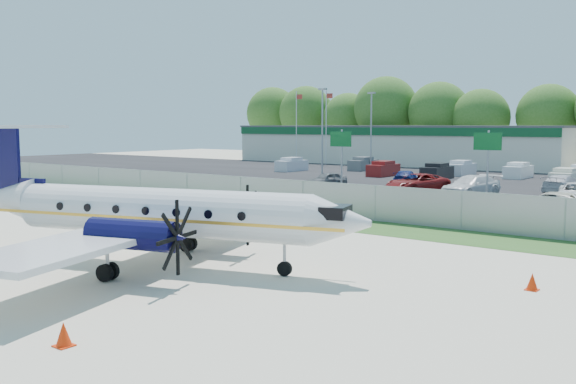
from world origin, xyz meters
The scene contains 25 objects.
ground centered at (0.00, 0.00, 0.00)m, with size 170.00×170.00×0.00m, color beige.
grass_verge centered at (0.00, 12.00, 0.01)m, with size 170.00×4.00×0.02m, color #2D561E.
access_road centered at (0.00, 19.00, 0.01)m, with size 170.00×8.00×0.02m, color black.
parking_lot centered at (0.00, 40.00, 0.01)m, with size 170.00×32.00×0.02m, color black.
perimeter_fence centered at (0.00, 14.00, 1.00)m, with size 120.00×0.06×1.99m.
building_west centered at (-24.00, 61.98, 2.63)m, with size 46.40×12.40×5.24m.
sign_left centered at (-8.00, 22.91, 3.61)m, with size 1.80×0.26×5.00m.
sign_mid centered at (3.00, 22.91, 3.61)m, with size 1.80×0.26×5.00m.
flagpole_west centered at (-35.92, 55.00, 5.64)m, with size 1.06×0.12×10.00m.
flagpole_east centered at (-30.92, 55.00, 5.64)m, with size 1.06×0.12×10.00m.
light_pole_nw centered at (-20.00, 38.00, 5.23)m, with size 0.90×0.35×9.09m.
light_pole_sw centered at (-20.00, 48.00, 5.23)m, with size 0.90×0.35×9.09m.
aircraft centered at (-1.16, -0.94, 2.06)m, with size 17.45×17.03×5.34m.
cone_nose centered at (11.55, 3.95, 0.27)m, with size 0.40×0.40×0.57m.
cone_port_wing centered at (4.16, -8.39, 0.29)m, with size 0.43×0.43×0.61m.
cone_starboard_wing centered at (-1.26, 15.03, 0.23)m, with size 0.34×0.34×0.48m.
road_car_west centered at (-23.08, 17.68, 0.00)m, with size 1.35×3.87×1.28m, color silver.
road_car_mid centered at (7.41, 21.04, 0.00)m, with size 2.54×5.51×1.53m, color beige.
parked_car_a centered at (-13.17, 28.75, 0.00)m, with size 1.53×3.79×1.29m, color #595B5E.
parked_car_b centered at (-4.79, 29.01, 0.00)m, with size 2.54×5.50×1.53m, color maroon.
parked_car_c centered at (-0.45, 29.13, 0.00)m, with size 2.22×5.45×1.58m, color silver.
parked_car_d centered at (7.01, 28.96, 0.00)m, with size 2.41×5.22×1.45m, color silver.
parked_car_f centered at (-8.69, 34.71, 0.00)m, with size 1.80×4.42×1.28m, color navy.
parked_car_g centered at (4.43, 35.52, 0.00)m, with size 2.07×5.09×1.48m, color silver.
far_parking_rows centered at (0.00, 45.00, 0.00)m, with size 56.00×10.00×1.60m, color gray, non-canonical shape.
Camera 1 is at (17.63, -17.05, 5.35)m, focal length 40.00 mm.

